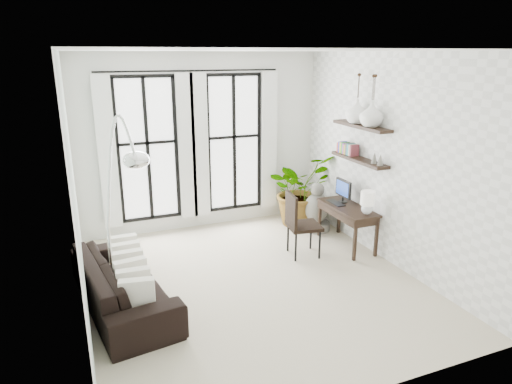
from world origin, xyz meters
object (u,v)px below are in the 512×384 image
plant (299,189)px  arc_lamp (123,187)px  desk_chair (298,221)px  desk (349,209)px  sofa (123,283)px  buddha (317,210)px

plant → arc_lamp: (-3.38, -1.77, 0.90)m
desk_chair → arc_lamp: arc_lamp is taller
desk → arc_lamp: (-3.63, -0.44, 0.91)m
plant → sofa: bearing=-152.2°
arc_lamp → buddha: 3.97m
buddha → desk: bearing=-83.9°
arc_lamp → desk_chair: bearing=9.8°
plant → desk_chair: (-0.69, -1.31, -0.08)m
desk → sofa: bearing=-172.2°
plant → desk: (0.24, -1.33, -0.01)m
desk → buddha: bearing=96.1°
buddha → arc_lamp: bearing=-159.1°
desk → arc_lamp: 3.77m
plant → buddha: (0.15, -0.43, -0.30)m
buddha → sofa: bearing=-158.8°
desk_chair → arc_lamp: (-2.69, -0.46, 0.98)m
desk_chair → buddha: 1.24m
plant → arc_lamp: size_ratio=0.55×
sofa → arc_lamp: (0.12, 0.07, 1.26)m
desk → desk_chair: (-0.94, 0.02, -0.08)m
arc_lamp → buddha: (3.53, 1.35, -1.21)m
desk_chair → buddha: size_ratio=1.17×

